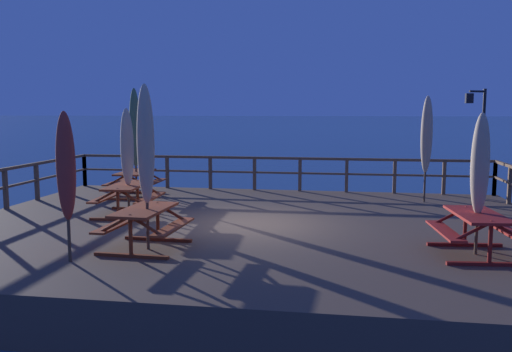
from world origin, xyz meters
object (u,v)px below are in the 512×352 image
object	(u,v)px
picnic_table_front_right	(145,220)
lamp_post_hooked	(478,127)
picnic_table_mid_centre	(477,225)
patio_umbrella_short_back	(127,148)
picnic_table_back_left	(128,193)
patio_umbrella_tall_mid_left	(480,165)
patio_umbrella_short_mid	(146,145)
patio_umbrella_tall_mid_right	(427,135)
patio_umbrella_short_front	(135,128)
patio_umbrella_tall_back_left	(66,167)
picnic_table_back_right	(135,178)

from	to	relation	value
picnic_table_front_right	lamp_post_hooked	bearing A→B (deg)	42.85
picnic_table_mid_centre	patio_umbrella_short_back	size ratio (longest dim) A/B	0.67
picnic_table_back_left	patio_umbrella_tall_mid_left	world-z (taller)	patio_umbrella_tall_mid_left
picnic_table_front_right	patio_umbrella_tall_mid_left	xyz separation A→B (m)	(6.03, 0.57, 1.07)
patio_umbrella_short_back	patio_umbrella_short_mid	size ratio (longest dim) A/B	0.86
picnic_table_mid_centre	picnic_table_back_left	bearing A→B (deg)	161.69
lamp_post_hooked	patio_umbrella_short_mid	bearing A→B (deg)	-136.81
patio_umbrella_tall_mid_right	patio_umbrella_tall_mid_left	bearing A→B (deg)	-89.11
patio_umbrella_short_back	patio_umbrella_tall_mid_right	size ratio (longest dim) A/B	0.88
patio_umbrella_short_mid	patio_umbrella_short_front	distance (m)	6.18
picnic_table_front_right	patio_umbrella_tall_back_left	world-z (taller)	patio_umbrella_tall_back_left
picnic_table_back_right	patio_umbrella_short_back	size ratio (longest dim) A/B	0.65
patio_umbrella_short_back	lamp_post_hooked	distance (m)	9.90
picnic_table_back_left	picnic_table_front_right	bearing A→B (deg)	-62.25
picnic_table_mid_centre	patio_umbrella_short_back	distance (m)	8.03
patio_umbrella_tall_mid_left	patio_umbrella_short_front	distance (m)	9.86
patio_umbrella_short_front	patio_umbrella_tall_mid_left	bearing A→B (deg)	-30.95
picnic_table_back_right	patio_umbrella_short_front	world-z (taller)	patio_umbrella_short_front
picnic_table_front_right	patio_umbrella_short_front	world-z (taller)	patio_umbrella_short_front
picnic_table_back_left	lamp_post_hooked	size ratio (longest dim) A/B	0.58
patio_umbrella_tall_mid_left	patio_umbrella_short_front	world-z (taller)	patio_umbrella_short_front
picnic_table_back_left	patio_umbrella_short_front	world-z (taller)	patio_umbrella_short_front
picnic_table_mid_centre	picnic_table_back_right	distance (m)	9.97
patio_umbrella_short_back	patio_umbrella_tall_mid_right	distance (m)	8.12
picnic_table_mid_centre	patio_umbrella_tall_mid_right	distance (m)	5.75
picnic_table_front_right	patio_umbrella_short_mid	distance (m)	1.40
picnic_table_back_left	patio_umbrella_tall_back_left	distance (m)	4.22
picnic_table_back_right	patio_umbrella_tall_mid_left	world-z (taller)	patio_umbrella_tall_mid_left
patio_umbrella_tall_mid_left	patio_umbrella_tall_back_left	bearing A→B (deg)	-167.17
patio_umbrella_tall_mid_right	lamp_post_hooked	world-z (taller)	lamp_post_hooked
picnic_table_mid_centre	picnic_table_back_right	world-z (taller)	same
patio_umbrella_tall_mid_left	patio_umbrella_tall_mid_right	distance (m)	5.52
picnic_table_front_right	patio_umbrella_short_front	bearing A→B (deg)	113.26
lamp_post_hooked	picnic_table_front_right	bearing A→B (deg)	-137.15
patio_umbrella_short_mid	patio_umbrella_tall_back_left	xyz separation A→B (m)	(-1.03, -1.00, -0.31)
picnic_table_mid_centre	patio_umbrella_tall_mid_left	xyz separation A→B (m)	(0.01, 0.07, 1.07)
picnic_table_back_left	patio_umbrella_short_back	size ratio (longest dim) A/B	0.70
picnic_table_mid_centre	patio_umbrella_tall_mid_left	bearing A→B (deg)	81.81
patio_umbrella_tall_mid_left	patio_umbrella_tall_mid_right	bearing A→B (deg)	90.89
picnic_table_mid_centre	patio_umbrella_tall_mid_right	bearing A→B (deg)	90.77
patio_umbrella_short_front	patio_umbrella_tall_mid_right	world-z (taller)	patio_umbrella_short_front
patio_umbrella_short_back	patio_umbrella_short_front	xyz separation A→B (m)	(-0.88, 2.69, 0.37)
picnic_table_back_left	patio_umbrella_short_mid	bearing A→B (deg)	-61.49
patio_umbrella_short_front	lamp_post_hooked	xyz separation A→B (m)	(9.92, 1.32, 0.06)
picnic_table_front_right	lamp_post_hooked	size ratio (longest dim) A/B	0.52
picnic_table_back_right	patio_umbrella_short_back	world-z (taller)	patio_umbrella_short_back
picnic_table_back_right	patio_umbrella_short_mid	xyz separation A→B (m)	(2.54, -5.73, 1.40)
picnic_table_back_right	patio_umbrella_tall_back_left	size ratio (longest dim) A/B	0.66
picnic_table_back_left	patio_umbrella_tall_mid_right	bearing A→B (deg)	22.18
picnic_table_mid_centre	patio_umbrella_short_front	distance (m)	10.00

